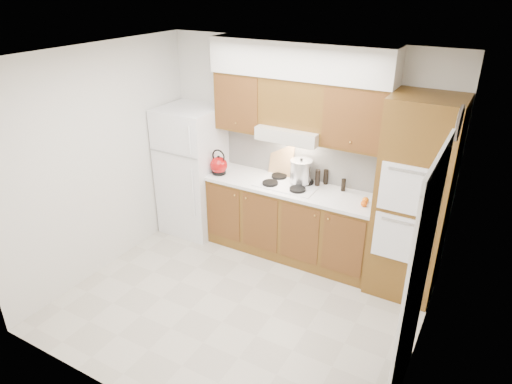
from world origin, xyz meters
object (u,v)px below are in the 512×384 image
Objects in this scene: kettle at (219,165)px; stock_pot at (301,171)px; fridge at (193,171)px; oven_cabinet at (413,200)px.

stock_pot reaches higher than kettle.
oven_cabinet reaches higher than fridge.
oven_cabinet is 10.03× the size of kettle.
kettle is (0.47, -0.07, 0.20)m from fridge.
stock_pot is at bearing -0.70° from kettle.
stock_pot is at bearing 174.78° from oven_cabinet.
oven_cabinet is 8.24× the size of stock_pot.
kettle is at bearing -167.50° from stock_pot.
fridge is at bearing 158.39° from kettle.
fridge is at bearing -174.01° from stock_pot.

